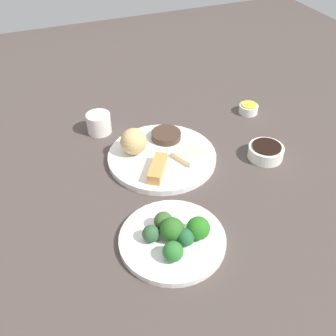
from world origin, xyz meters
TOP-DOWN VIEW (x-y plane):
  - tabletop at (0.00, 0.00)m, footprint 2.20×2.20m
  - main_plate at (0.04, -0.02)m, footprint 0.28×0.28m
  - rice_scoop at (0.10, -0.05)m, footprint 0.07×0.07m
  - spring_roll at (0.07, 0.05)m, footprint 0.08×0.10m
  - crab_rangoon_wonton at (-0.03, 0.02)m, footprint 0.09×0.09m
  - stir_fry_heap at (0.00, -0.08)m, footprint 0.08×0.08m
  - broccoli_plate at (0.12, 0.25)m, footprint 0.22×0.22m
  - broccoli_floret_0 at (0.07, 0.27)m, footprint 0.05×0.05m
  - broccoli_floret_1 at (0.12, 0.25)m, footprint 0.05×0.05m
  - broccoli_floret_2 at (0.10, 0.28)m, footprint 0.04×0.04m
  - broccoli_floret_3 at (0.16, 0.24)m, footprint 0.04×0.04m
  - broccoli_floret_4 at (0.13, 0.22)m, footprint 0.04×0.04m
  - broccoli_floret_5 at (0.14, 0.30)m, footprint 0.04×0.04m
  - soy_sauce_bowl at (-0.22, 0.07)m, footprint 0.09×0.09m
  - soy_sauce_bowl_liquid at (-0.22, 0.07)m, footprint 0.08×0.08m
  - sauce_ramekin_hot_mustard at (-0.29, -0.14)m, footprint 0.06×0.06m
  - sauce_ramekin_hot_mustard_liquid at (-0.29, -0.14)m, footprint 0.05×0.05m
  - teacup at (0.16, -0.21)m, footprint 0.07×0.07m

SIDE VIEW (x-z plane):
  - tabletop at x=0.00m, z-range 0.00..0.02m
  - broccoli_plate at x=0.12m, z-range 0.02..0.03m
  - main_plate at x=0.04m, z-range 0.02..0.04m
  - sauce_ramekin_hot_mustard at x=-0.29m, z-range 0.02..0.05m
  - soy_sauce_bowl at x=-0.22m, z-range 0.02..0.05m
  - crab_rangoon_wonton at x=-0.03m, z-range 0.04..0.05m
  - stir_fry_heap at x=0.00m, z-range 0.04..0.06m
  - sauce_ramekin_hot_mustard_liquid at x=-0.29m, z-range 0.05..0.05m
  - teacup at x=0.16m, z-range 0.02..0.08m
  - spring_roll at x=0.07m, z-range 0.04..0.06m
  - broccoli_floret_3 at x=0.16m, z-range 0.03..0.07m
  - broccoli_floret_2 at x=0.10m, z-range 0.03..0.07m
  - broccoli_floret_4 at x=0.13m, z-range 0.03..0.07m
  - broccoli_floret_5 at x=0.14m, z-range 0.03..0.08m
  - soy_sauce_bowl_liquid at x=-0.22m, z-range 0.05..0.06m
  - broccoli_floret_0 at x=0.07m, z-range 0.03..0.08m
  - broccoli_floret_1 at x=0.12m, z-range 0.03..0.08m
  - rice_scoop at x=0.10m, z-range 0.04..0.11m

